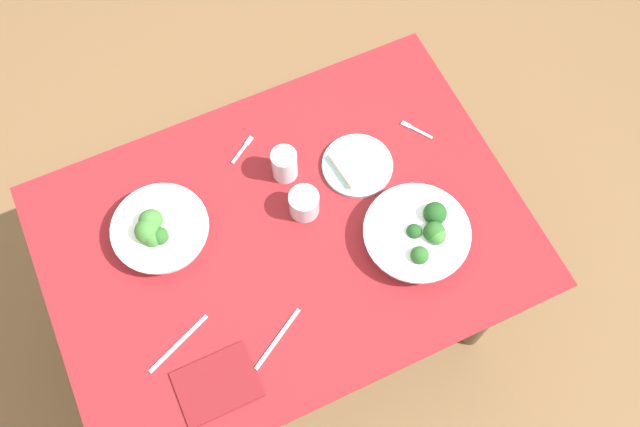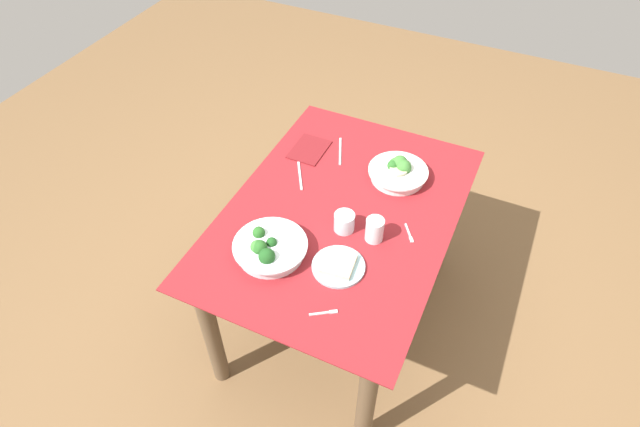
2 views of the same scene
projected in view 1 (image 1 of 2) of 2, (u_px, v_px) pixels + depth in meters
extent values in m
plane|color=brown|center=(294.00, 311.00, 2.48)|extent=(6.00, 6.00, 0.00)
cube|color=maroon|center=(285.00, 235.00, 1.83)|extent=(1.25, 0.88, 0.01)
cube|color=brown|center=(285.00, 238.00, 1.85)|extent=(1.21, 0.85, 0.02)
cylinder|color=brown|center=(491.00, 308.00, 2.13)|extent=(0.07, 0.07, 0.68)
cylinder|color=brown|center=(97.00, 254.00, 2.20)|extent=(0.07, 0.07, 0.68)
cylinder|color=brown|center=(390.00, 134.00, 2.38)|extent=(0.07, 0.07, 0.68)
cylinder|color=white|center=(162.00, 231.00, 1.81)|extent=(0.23, 0.23, 0.04)
cylinder|color=white|center=(160.00, 228.00, 1.79)|extent=(0.25, 0.25, 0.01)
sphere|color=#3D7A33|center=(151.00, 221.00, 1.78)|extent=(0.06, 0.06, 0.06)
sphere|color=#286023|center=(160.00, 236.00, 1.77)|extent=(0.05, 0.05, 0.05)
sphere|color=#3D7A33|center=(148.00, 231.00, 1.77)|extent=(0.07, 0.07, 0.07)
sphere|color=#3D7A33|center=(153.00, 237.00, 1.77)|extent=(0.05, 0.05, 0.05)
cylinder|color=beige|center=(161.00, 223.00, 1.78)|extent=(0.08, 0.08, 0.01)
cylinder|color=white|center=(416.00, 236.00, 1.80)|extent=(0.25, 0.25, 0.04)
cylinder|color=white|center=(417.00, 232.00, 1.78)|extent=(0.28, 0.28, 0.01)
sphere|color=#1E511E|center=(414.00, 231.00, 1.78)|extent=(0.04, 0.04, 0.04)
sphere|color=#286023|center=(434.00, 232.00, 1.77)|extent=(0.06, 0.06, 0.06)
sphere|color=#286023|center=(420.00, 255.00, 1.74)|extent=(0.05, 0.05, 0.05)
sphere|color=#1E511E|center=(435.00, 213.00, 1.79)|extent=(0.06, 0.06, 0.06)
sphere|color=#3D7A33|center=(436.00, 235.00, 1.76)|extent=(0.05, 0.05, 0.05)
cylinder|color=#99C6D1|center=(357.00, 166.00, 1.91)|extent=(0.20, 0.20, 0.01)
cube|color=beige|center=(358.00, 163.00, 1.89)|extent=(0.13, 0.12, 0.02)
cylinder|color=silver|center=(304.00, 203.00, 1.82)|extent=(0.08, 0.08, 0.08)
cylinder|color=silver|center=(284.00, 164.00, 1.86)|extent=(0.07, 0.07, 0.10)
cube|color=#B7B7BC|center=(239.00, 154.00, 1.93)|extent=(0.06, 0.05, 0.00)
cube|color=#B7B7BC|center=(249.00, 141.00, 1.94)|extent=(0.03, 0.03, 0.00)
cube|color=#B7B7BC|center=(421.00, 133.00, 1.95)|extent=(0.05, 0.06, 0.00)
cube|color=#B7B7BC|center=(406.00, 125.00, 1.96)|extent=(0.03, 0.03, 0.00)
cube|color=#B7B7BC|center=(179.00, 344.00, 1.71)|extent=(0.18, 0.08, 0.00)
cube|color=#B7B7BC|center=(278.00, 339.00, 1.71)|extent=(0.16, 0.10, 0.00)
cube|color=maroon|center=(217.00, 384.00, 1.67)|extent=(0.19, 0.15, 0.01)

